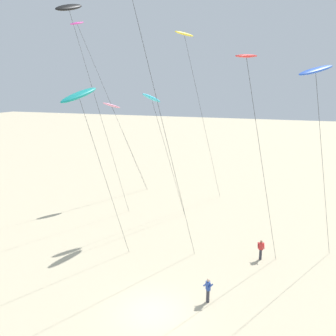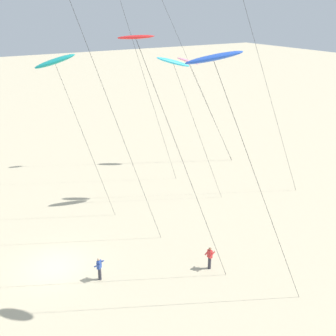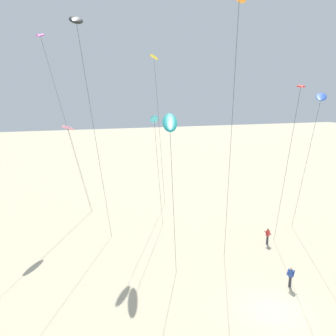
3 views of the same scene
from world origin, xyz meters
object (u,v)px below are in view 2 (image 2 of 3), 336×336
object	(u,v)px
kite_red	(138,43)
kite_flyer_middle	(210,257)
kite_cyan	(174,63)
kite_pink	(188,62)
kite_blue	(214,59)
kite_teal	(55,62)
kite_flyer_nearest	(99,268)

from	to	relation	value
kite_red	kite_flyer_middle	size ratio (longest dim) A/B	9.34
kite_cyan	kite_pink	distance (m)	10.23
kite_blue	kite_flyer_middle	bearing A→B (deg)	139.25
kite_red	kite_flyer_middle	distance (m)	14.97
kite_pink	kite_red	bearing A→B (deg)	-40.71
kite_blue	kite_flyer_middle	size ratio (longest dim) A/B	9.06
kite_flyer_middle	kite_blue	bearing A→B (deg)	-40.75
kite_teal	kite_red	xyz separation A→B (m)	(11.04, 1.33, 2.11)
kite_red	kite_flyer_nearest	world-z (taller)	kite_red
kite_teal	kite_flyer_nearest	bearing A→B (deg)	-7.11
kite_cyan	kite_teal	distance (m)	9.61
kite_blue	kite_flyer_nearest	bearing A→B (deg)	-139.80
kite_cyan	kite_flyer_middle	world-z (taller)	kite_cyan
kite_pink	kite_cyan	bearing A→B (deg)	-40.76
kite_blue	kite_red	world-z (taller)	kite_red
kite_cyan	kite_pink	bearing A→B (deg)	139.24
kite_pink	kite_blue	bearing A→B (deg)	-30.90
kite_cyan	kite_flyer_nearest	distance (m)	17.68
kite_flyer_nearest	kite_cyan	bearing A→B (deg)	126.95
kite_blue	kite_flyer_middle	xyz separation A→B (m)	(-2.73, 2.35, -13.67)
kite_flyer_nearest	kite_flyer_middle	xyz separation A→B (m)	(2.74, 6.97, 0.00)
kite_pink	kite_red	xyz separation A→B (m)	(17.17, -14.77, 3.84)
kite_teal	kite_pink	xyz separation A→B (m)	(-6.13, 16.10, -1.74)
kite_teal	kite_flyer_middle	distance (m)	18.23
kite_red	kite_pink	bearing A→B (deg)	139.29
kite_cyan	kite_flyer_nearest	size ratio (longest dim) A/B	7.90
kite_blue	kite_flyer_nearest	size ratio (longest dim) A/B	9.06
kite_teal	kite_red	distance (m)	11.32
kite_cyan	kite_pink	size ratio (longest dim) A/B	1.11
kite_teal	kite_red	world-z (taller)	kite_red
kite_teal	kite_flyer_middle	bearing A→B (deg)	25.09
kite_pink	kite_flyer_nearest	bearing A→B (deg)	-47.74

